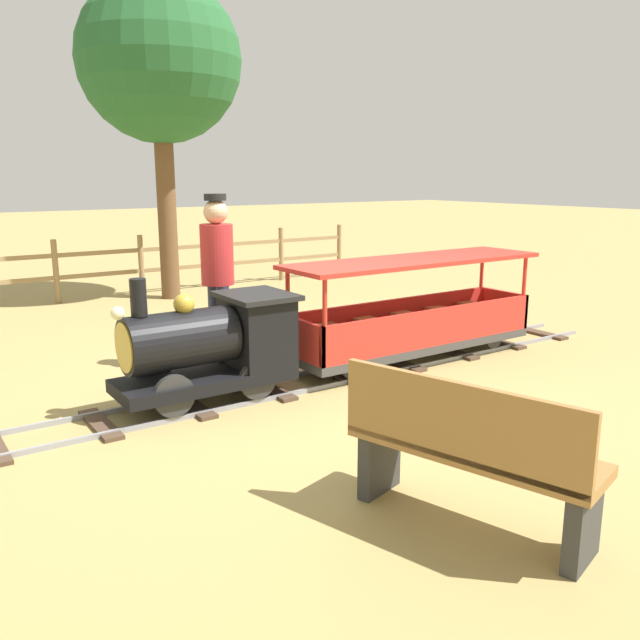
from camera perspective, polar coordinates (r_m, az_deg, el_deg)
name	(u,v)px	position (r m, az deg, el deg)	size (l,w,h in m)	color
ground_plane	(316,381)	(5.85, -0.38, -5.32)	(60.00, 60.00, 0.00)	#A38C51
track	(338,375)	(5.98, 1.59, -4.76)	(0.68, 6.40, 0.04)	gray
locomotive	(213,344)	(5.25, -9.22, -2.05)	(0.64, 1.45, 1.02)	black
passenger_car	(414,319)	(6.43, 8.11, 0.08)	(0.74, 2.70, 0.97)	#3F3F3F
conductor_person	(217,268)	(6.12, -8.86, 4.51)	(0.30, 0.30, 1.62)	#282D47
park_bench	(468,453)	(3.48, 12.70, -11.16)	(1.36, 0.75, 0.82)	olive
oak_tree_far	(160,62)	(9.96, -13.71, 20.85)	(2.25, 2.25, 4.45)	brown
fence_section	(141,263)	(10.33, -15.21, 4.79)	(0.08, 7.48, 0.90)	#93754C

